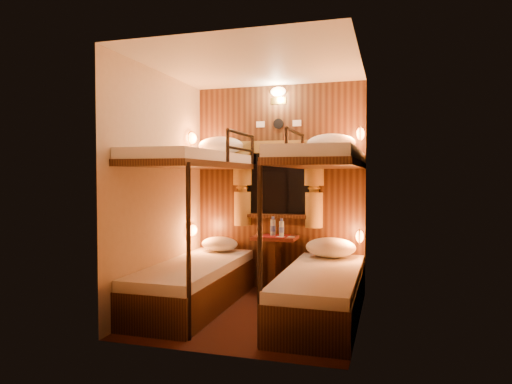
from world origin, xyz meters
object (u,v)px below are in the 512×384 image
(bunk_left, at_px, (195,252))
(bottle_left, at_px, (273,228))
(table, at_px, (275,256))
(bunk_right, at_px, (321,259))
(bottle_right, at_px, (282,229))

(bunk_left, bearing_deg, bottle_left, 52.41)
(table, bearing_deg, bunk_left, -129.67)
(bunk_right, distance_m, bottle_right, 0.96)
(bunk_left, relative_size, bunk_right, 1.00)
(bunk_right, height_order, bottle_left, bunk_right)
(bunk_right, relative_size, table, 2.90)
(table, bearing_deg, bottle_left, 140.71)
(bottle_left, bearing_deg, bunk_right, -49.94)
(bunk_left, distance_m, bunk_right, 1.30)
(bottle_left, distance_m, bottle_right, 0.12)
(table, relative_size, bottle_right, 3.16)
(bunk_right, xyz_separation_m, table, (-0.65, 0.78, -0.14))
(bunk_right, relative_size, bottle_left, 8.61)
(bottle_left, relative_size, bottle_right, 1.07)
(bottle_right, bearing_deg, bunk_right, -53.26)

